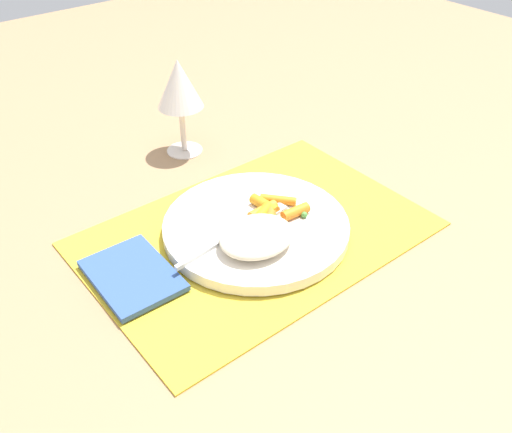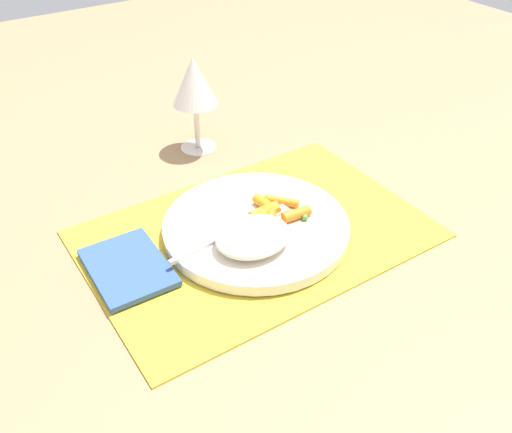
{
  "view_description": "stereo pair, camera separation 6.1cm",
  "coord_description": "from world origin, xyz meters",
  "px_view_note": "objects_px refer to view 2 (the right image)",
  "views": [
    {
      "loc": [
        -0.4,
        -0.5,
        0.5
      ],
      "look_at": [
        0.0,
        0.0,
        0.03
      ],
      "focal_mm": 39.53,
      "sensor_mm": 36.0,
      "label": 1
    },
    {
      "loc": [
        -0.35,
        -0.53,
        0.5
      ],
      "look_at": [
        0.0,
        0.0,
        0.03
      ],
      "focal_mm": 39.53,
      "sensor_mm": 36.0,
      "label": 2
    }
  ],
  "objects_px": {
    "fork": "(243,227)",
    "napkin": "(128,267)",
    "wine_glass": "(194,84)",
    "plate": "(256,227)",
    "carrot_portion": "(273,212)",
    "rice_mound": "(253,236)"
  },
  "relations": [
    {
      "from": "fork",
      "to": "napkin",
      "type": "relative_size",
      "value": 1.51
    },
    {
      "from": "fork",
      "to": "wine_glass",
      "type": "bearing_deg",
      "value": 74.37
    },
    {
      "from": "plate",
      "to": "carrot_portion",
      "type": "distance_m",
      "value": 0.03
    },
    {
      "from": "plate",
      "to": "rice_mound",
      "type": "xyz_separation_m",
      "value": [
        -0.03,
        -0.04,
        0.02
      ]
    },
    {
      "from": "rice_mound",
      "to": "wine_glass",
      "type": "bearing_deg",
      "value": 74.96
    },
    {
      "from": "rice_mound",
      "to": "carrot_portion",
      "type": "distance_m",
      "value": 0.07
    },
    {
      "from": "rice_mound",
      "to": "napkin",
      "type": "bearing_deg",
      "value": 157.71
    },
    {
      "from": "fork",
      "to": "rice_mound",
      "type": "bearing_deg",
      "value": -100.56
    },
    {
      "from": "carrot_portion",
      "to": "rice_mound",
      "type": "bearing_deg",
      "value": -146.71
    },
    {
      "from": "wine_glass",
      "to": "fork",
      "type": "bearing_deg",
      "value": -105.63
    },
    {
      "from": "plate",
      "to": "napkin",
      "type": "relative_size",
      "value": 2.02
    },
    {
      "from": "carrot_portion",
      "to": "napkin",
      "type": "height_order",
      "value": "carrot_portion"
    },
    {
      "from": "carrot_portion",
      "to": "wine_glass",
      "type": "xyz_separation_m",
      "value": [
        0.02,
        0.27,
        0.09
      ]
    },
    {
      "from": "plate",
      "to": "napkin",
      "type": "bearing_deg",
      "value": 172.56
    },
    {
      "from": "carrot_portion",
      "to": "napkin",
      "type": "bearing_deg",
      "value": 173.31
    },
    {
      "from": "fork",
      "to": "wine_glass",
      "type": "relative_size",
      "value": 1.17
    },
    {
      "from": "fork",
      "to": "napkin",
      "type": "height_order",
      "value": "fork"
    },
    {
      "from": "carrot_portion",
      "to": "napkin",
      "type": "distance_m",
      "value": 0.22
    },
    {
      "from": "wine_glass",
      "to": "plate",
      "type": "bearing_deg",
      "value": -100.93
    },
    {
      "from": "carrot_portion",
      "to": "fork",
      "type": "relative_size",
      "value": 0.46
    },
    {
      "from": "carrot_portion",
      "to": "wine_glass",
      "type": "height_order",
      "value": "wine_glass"
    },
    {
      "from": "plate",
      "to": "fork",
      "type": "relative_size",
      "value": 1.34
    }
  ]
}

